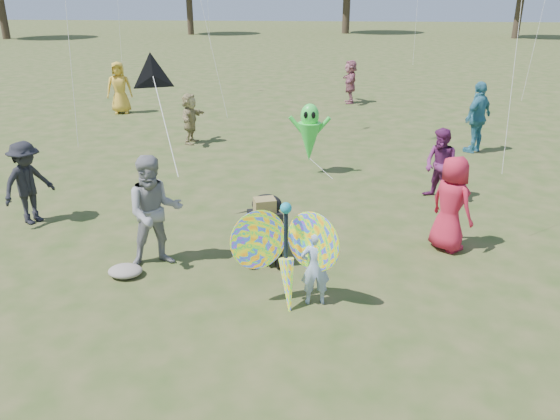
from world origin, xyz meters
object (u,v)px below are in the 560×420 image
(child_girl, at_px, (315,267))
(crowd_j, at_px, (350,82))
(adult_man, at_px, (155,212))
(alien_kite, at_px, (309,135))
(crowd_a, at_px, (451,204))
(butterfly_kite, at_px, (287,255))
(crowd_c, at_px, (478,117))
(crowd_e, at_px, (441,165))
(crowd_g, at_px, (119,88))
(crowd_b, at_px, (28,183))
(crowd_d, at_px, (190,118))
(jogging_stroller, at_px, (266,223))

(child_girl, relative_size, crowd_j, 0.69)
(adult_man, distance_m, alien_kite, 5.58)
(crowd_a, bearing_deg, child_girl, 93.85)
(adult_man, height_order, butterfly_kite, adult_man)
(crowd_c, distance_m, crowd_j, 7.70)
(crowd_e, distance_m, alien_kite, 3.28)
(child_girl, height_order, crowd_g, crowd_g)
(crowd_b, relative_size, alien_kite, 0.93)
(crowd_j, xyz_separation_m, alien_kite, (-1.27, -9.34, 0.12))
(crowd_j, bearing_deg, crowd_a, 3.38)
(crowd_d, bearing_deg, child_girl, -148.46)
(adult_man, bearing_deg, crowd_a, -11.69)
(crowd_c, height_order, alien_kite, crowd_c)
(child_girl, height_order, crowd_c, crowd_c)
(crowd_d, bearing_deg, alien_kite, -118.74)
(child_girl, relative_size, crowd_e, 0.74)
(adult_man, distance_m, crowd_e, 6.21)
(crowd_c, relative_size, jogging_stroller, 1.74)
(crowd_c, relative_size, crowd_j, 1.16)
(butterfly_kite, bearing_deg, crowd_g, 119.28)
(crowd_a, xyz_separation_m, crowd_e, (0.27, 2.45, -0.06))
(crowd_b, xyz_separation_m, crowd_e, (8.11, 1.97, -0.03))
(adult_man, height_order, crowd_e, adult_man)
(crowd_j, distance_m, alien_kite, 9.43)
(crowd_g, relative_size, crowd_j, 1.10)
(crowd_a, height_order, crowd_d, crowd_a)
(crowd_e, distance_m, jogging_stroller, 4.57)
(child_girl, distance_m, crowd_e, 5.14)
(crowd_c, height_order, jogging_stroller, crowd_c)
(adult_man, height_order, crowd_a, adult_man)
(crowd_d, bearing_deg, crowd_e, -115.90)
(alien_kite, bearing_deg, crowd_e, -29.20)
(jogging_stroller, bearing_deg, child_girl, -77.10)
(adult_man, xyz_separation_m, crowd_b, (-2.97, 1.52, -0.12))
(crowd_e, bearing_deg, adult_man, -95.39)
(butterfly_kite, bearing_deg, crowd_j, 85.04)
(crowd_g, relative_size, butterfly_kite, 1.06)
(crowd_a, distance_m, alien_kite, 4.81)
(crowd_d, distance_m, crowd_e, 7.71)
(crowd_a, xyz_separation_m, crowd_b, (-7.84, 0.48, -0.03))
(child_girl, bearing_deg, crowd_c, -125.36)
(crowd_d, distance_m, butterfly_kite, 9.44)
(adult_man, xyz_separation_m, crowd_c, (6.83, 7.47, 0.04))
(jogging_stroller, bearing_deg, crowd_d, 94.24)
(adult_man, height_order, crowd_g, adult_man)
(child_girl, bearing_deg, crowd_j, -102.28)
(crowd_a, relative_size, crowd_b, 1.04)
(crowd_d, xyz_separation_m, butterfly_kite, (3.53, -8.75, 0.05))
(crowd_j, bearing_deg, crowd_e, 6.01)
(crowd_a, distance_m, crowd_b, 7.85)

